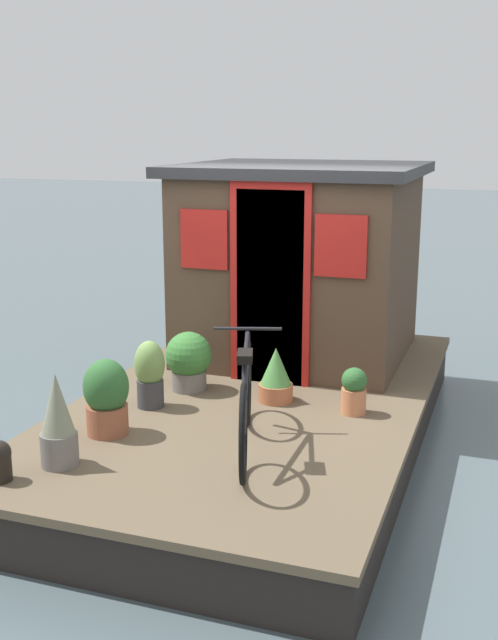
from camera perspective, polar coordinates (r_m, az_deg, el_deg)
name	(u,v)px	position (r m, az deg, el deg)	size (l,w,h in m)	color
ground_plane	(257,444)	(6.76, 0.57, -9.15)	(60.00, 60.00, 0.00)	#4C5B60
houseboat_deck	(257,420)	(6.67, 0.57, -7.35)	(4.87, 2.75, 0.45)	brown
houseboat_cabin	(301,260)	(7.58, 3.83, 4.41)	(2.13, 2.23, 1.87)	#4C3828
bicycle	(246,400)	(5.39, -0.23, -5.94)	(1.59, 0.64, 0.78)	black
potted_plant_thyme	(58,422)	(5.32, -13.91, -7.31)	(0.25, 0.25, 0.64)	slate
potted_plant_geranium	(150,373)	(6.28, -7.32, -3.91)	(0.25, 0.25, 0.55)	#38383D
potted_plant_lavender	(354,391)	(6.17, 7.73, -5.18)	(0.20, 0.20, 0.37)	#C6754C
potted_plant_rosemary	(189,360)	(6.66, -4.47, -2.94)	(0.40, 0.40, 0.51)	slate
potted_plant_fern	(106,397)	(5.79, -10.46, -5.58)	(0.34, 0.34, 0.57)	#935138
potted_plant_sage	(276,376)	(6.38, 1.99, -4.13)	(0.29, 0.29, 0.46)	#B2603D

